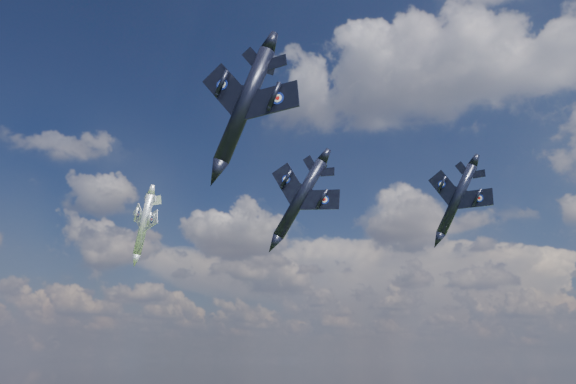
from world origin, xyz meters
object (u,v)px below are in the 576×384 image
at_px(jet_lead_navy, 300,199).
at_px(jet_right_navy, 244,105).
at_px(jet_high_navy, 457,199).
at_px(jet_left_silver, 144,224).

relative_size(jet_lead_navy, jet_right_navy, 1.02).
xyz_separation_m(jet_right_navy, jet_high_navy, (10.20, 51.03, 3.54)).
bearing_deg(jet_high_navy, jet_right_navy, -93.09).
bearing_deg(jet_right_navy, jet_lead_navy, 98.93).
height_order(jet_right_navy, jet_left_silver, jet_left_silver).
height_order(jet_lead_navy, jet_left_silver, jet_left_silver).
xyz_separation_m(jet_lead_navy, jet_left_silver, (-35.03, 12.79, 3.02)).
bearing_deg(jet_left_silver, jet_lead_navy, 4.46).
xyz_separation_m(jet_high_navy, jet_left_silver, (-50.18, -15.11, -2.29)).
height_order(jet_right_navy, jet_high_navy, jet_high_navy).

